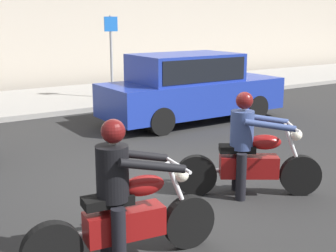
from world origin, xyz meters
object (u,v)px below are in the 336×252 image
object	(u,v)px
parked_sedan_cobalt_blue	(190,87)
street_sign_post	(111,49)
motorcycle_with_rider_denim_blue	(248,154)
motorcycle_with_rider_black_leather	(123,206)

from	to	relation	value
parked_sedan_cobalt_blue	street_sign_post	distance (m)	3.68
motorcycle_with_rider_denim_blue	parked_sedan_cobalt_blue	bearing A→B (deg)	63.90
motorcycle_with_rider_denim_blue	street_sign_post	world-z (taller)	street_sign_post
parked_sedan_cobalt_blue	street_sign_post	bearing A→B (deg)	96.43
motorcycle_with_rider_denim_blue	motorcycle_with_rider_black_leather	distance (m)	2.56
motorcycle_with_rider_black_leather	street_sign_post	bearing A→B (deg)	64.18
motorcycle_with_rider_black_leather	motorcycle_with_rider_denim_blue	bearing A→B (deg)	16.52
motorcycle_with_rider_denim_blue	motorcycle_with_rider_black_leather	size ratio (longest dim) A/B	0.86
motorcycle_with_rider_denim_blue	street_sign_post	distance (m)	8.39
motorcycle_with_rider_denim_blue	motorcycle_with_rider_black_leather	world-z (taller)	motorcycle_with_rider_black_leather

